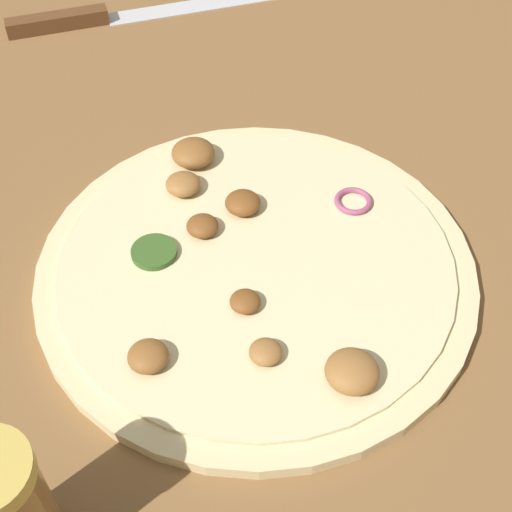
{
  "coord_description": "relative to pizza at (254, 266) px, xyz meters",
  "views": [
    {
      "loc": [
        -0.35,
        -0.14,
        0.45
      ],
      "look_at": [
        0.0,
        0.0,
        0.02
      ],
      "focal_mm": 50.0,
      "sensor_mm": 36.0,
      "label": 1
    }
  ],
  "objects": [
    {
      "name": "ground_plane",
      "position": [
        -0.0,
        -0.0,
        -0.01
      ],
      "size": [
        3.0,
        3.0,
        0.0
      ],
      "primitive_type": "plane",
      "color": "brown"
    },
    {
      "name": "pizza",
      "position": [
        0.0,
        0.0,
        0.0
      ],
      "size": [
        0.36,
        0.36,
        0.04
      ],
      "color": "beige",
      "rests_on": "ground_plane"
    },
    {
      "name": "knife",
      "position": [
        0.3,
        0.32,
        -0.0
      ],
      "size": [
        0.23,
        0.27,
        0.02
      ],
      "rotation": [
        0.0,
        0.0,
        5.4
      ],
      "color": "silver",
      "rests_on": "ground_plane"
    },
    {
      "name": "spice_jar",
      "position": [
        -0.26,
        0.04,
        0.05
      ],
      "size": [
        0.05,
        0.05,
        0.11
      ],
      "color": "olive",
      "rests_on": "ground_plane"
    }
  ]
}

